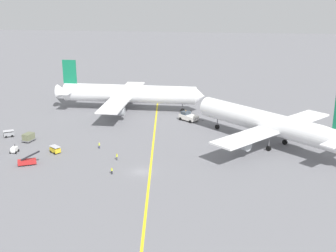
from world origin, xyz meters
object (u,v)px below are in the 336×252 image
object	(u,v)px
gse_container_dolly_flat	(29,137)
ground_crew_wing_walker_right	(99,145)
gse_gpu_cart_small	(14,149)
gse_baggage_cart_trailing	(9,134)
airliner_at_gate_left	(128,94)
airliner_being_pushed	(269,123)
pushback_tug	(188,116)
gse_baggage_cart_near_cluster	(55,150)
gse_belt_loader_portside	(27,161)
ground_crew_ramp_agent_by_cones	(117,157)
ground_crew_marshaller_foreground	(112,171)

from	to	relation	value
gse_container_dolly_flat	ground_crew_wing_walker_right	distance (m)	19.72
gse_gpu_cart_small	gse_baggage_cart_trailing	world-z (taller)	gse_gpu_cart_small
airliner_at_gate_left	gse_gpu_cart_small	xyz separation A→B (m)	(-19.36, -40.65, -4.68)
gse_gpu_cart_small	ground_crew_wing_walker_right	bearing A→B (deg)	15.44
airliner_being_pushed	pushback_tug	bearing A→B (deg)	139.48
gse_baggage_cart_near_cluster	gse_baggage_cart_trailing	xyz separation A→B (m)	(-16.69, 9.97, 0.00)
gse_baggage_cart_trailing	gse_belt_loader_portside	bearing A→B (deg)	-53.60
gse_belt_loader_portside	gse_gpu_cart_small	xyz separation A→B (m)	(-6.39, 6.92, -0.03)
gse_baggage_cart_trailing	ground_crew_ramp_agent_by_cones	size ratio (longest dim) A/B	1.86
airliner_being_pushed	ground_crew_wing_walker_right	bearing A→B (deg)	-169.21
gse_belt_loader_portside	gse_container_dolly_flat	xyz separation A→B (m)	(-6.38, 15.07, 0.35)
airliner_being_pushed	gse_container_dolly_flat	xyz separation A→B (m)	(-61.13, -5.18, -4.52)
gse_gpu_cart_small	airliner_being_pushed	bearing A→B (deg)	12.30
pushback_tug	gse_baggage_cart_trailing	size ratio (longest dim) A/B	2.50
gse_container_dolly_flat	ground_crew_marshaller_foreground	size ratio (longest dim) A/B	2.37
gse_belt_loader_portside	gse_gpu_cart_small	world-z (taller)	gse_belt_loader_portside
gse_container_dolly_flat	ground_crew_ramp_agent_by_cones	size ratio (longest dim) A/B	2.15
pushback_tug	ground_crew_marshaller_foreground	xyz separation A→B (m)	(-12.82, -41.53, -0.47)
airliner_at_gate_left	gse_baggage_cart_trailing	distance (m)	39.83
airliner_at_gate_left	pushback_tug	distance (m)	22.17
airliner_at_gate_left	gse_gpu_cart_small	size ratio (longest dim) A/B	22.34
gse_baggage_cart_near_cluster	airliner_at_gate_left	bearing A→B (deg)	76.55
pushback_tug	ground_crew_marshaller_foreground	bearing A→B (deg)	-107.15
gse_baggage_cart_near_cluster	gse_container_dolly_flat	world-z (taller)	gse_container_dolly_flat
airliner_being_pushed	ground_crew_wing_walker_right	size ratio (longest dim) A/B	25.26
ground_crew_ramp_agent_by_cones	ground_crew_marshaller_foreground	xyz separation A→B (m)	(0.80, -7.86, -0.09)
gse_belt_loader_portside	gse_container_dolly_flat	bearing A→B (deg)	112.95
gse_baggage_cart_trailing	ground_crew_marshaller_foreground	size ratio (longest dim) A/B	2.05
gse_belt_loader_portside	gse_baggage_cart_near_cluster	bearing A→B (deg)	66.27
ground_crew_wing_walker_right	ground_crew_ramp_agent_by_cones	world-z (taller)	ground_crew_ramp_agent_by_cones
gse_belt_loader_portside	gse_container_dolly_flat	distance (m)	16.37
gse_baggage_cart_near_cluster	ground_crew_marshaller_foreground	xyz separation A→B (m)	(16.63, -10.56, -0.07)
gse_belt_loader_portside	gse_baggage_cart_near_cluster	world-z (taller)	gse_belt_loader_portside
airliner_at_gate_left	ground_crew_ramp_agent_by_cones	world-z (taller)	airliner_at_gate_left
gse_belt_loader_portside	ground_crew_ramp_agent_by_cones	xyz separation A→B (m)	(19.31, 5.23, 0.06)
gse_baggage_cart_near_cluster	ground_crew_ramp_agent_by_cones	distance (m)	16.06
ground_crew_wing_walker_right	gse_belt_loader_portside	bearing A→B (deg)	-136.86
airliner_being_pushed	ground_crew_marshaller_foreground	distance (m)	41.79
gse_belt_loader_portside	airliner_at_gate_left	bearing A→B (deg)	74.76
airliner_being_pushed	pushback_tug	world-z (taller)	airliner_being_pushed
gse_baggage_cart_near_cluster	airliner_being_pushed	bearing A→B (deg)	13.51
gse_gpu_cart_small	gse_baggage_cart_near_cluster	distance (m)	9.93
ground_crew_wing_walker_right	pushback_tug	bearing A→B (deg)	53.33
airliner_being_pushed	gse_gpu_cart_small	xyz separation A→B (m)	(-61.14, -13.33, -4.90)
gse_belt_loader_portside	pushback_tug	bearing A→B (deg)	49.75
gse_gpu_cart_small	gse_baggage_cart_trailing	size ratio (longest dim) A/B	0.68
gse_container_dolly_flat	ground_crew_wing_walker_right	bearing A→B (deg)	-8.01
airliner_being_pushed	pushback_tug	size ratio (longest dim) A/B	5.03
airliner_at_gate_left	gse_baggage_cart_near_cluster	distance (m)	41.02
airliner_being_pushed	ground_crew_ramp_agent_by_cones	world-z (taller)	airliner_being_pushed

